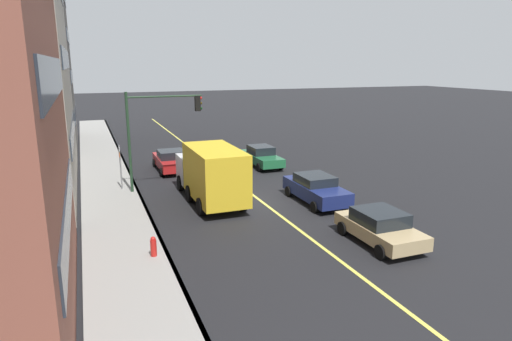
# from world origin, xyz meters

# --- Properties ---
(ground) EXTENTS (200.00, 200.00, 0.00)m
(ground) POSITION_xyz_m (0.00, 0.00, 0.00)
(ground) COLOR black
(sidewalk_slab) EXTENTS (80.00, 3.19, 0.15)m
(sidewalk_slab) POSITION_xyz_m (0.00, 7.64, 0.07)
(sidewalk_slab) COLOR gray
(sidewalk_slab) RESTS_ON ground
(curb_edge) EXTENTS (80.00, 0.16, 0.15)m
(curb_edge) POSITION_xyz_m (0.00, 6.12, 0.07)
(curb_edge) COLOR slate
(curb_edge) RESTS_ON ground
(lane_stripe_center) EXTENTS (80.00, 0.16, 0.01)m
(lane_stripe_center) POSITION_xyz_m (0.00, 0.00, 0.01)
(lane_stripe_center) COLOR #D8CC4C
(lane_stripe_center) RESTS_ON ground
(building_glass_right) EXTENTS (11.64, 9.52, 22.87)m
(building_glass_right) POSITION_xyz_m (23.17, 14.16, 11.43)
(building_glass_right) COLOR #56514C
(building_glass_right) RESTS_ON ground
(car_navy) EXTENTS (4.65, 2.02, 1.50)m
(car_navy) POSITION_xyz_m (-1.17, -2.71, 0.77)
(car_navy) COLOR navy
(car_navy) RESTS_ON ground
(car_red) EXTENTS (4.62, 2.09, 1.47)m
(car_red) POSITION_xyz_m (9.05, 3.21, 0.74)
(car_red) COLOR red
(car_red) RESTS_ON ground
(car_green) EXTENTS (4.63, 1.88, 1.47)m
(car_green) POSITION_xyz_m (8.09, -3.28, 0.73)
(car_green) COLOR #1E6038
(car_green) RESTS_ON ground
(car_tan) EXTENTS (4.13, 2.10, 1.42)m
(car_tan) POSITION_xyz_m (-7.17, -2.47, 0.73)
(car_tan) COLOR tan
(car_tan) RESTS_ON ground
(truck_yellow) EXTENTS (7.08, 2.52, 3.10)m
(truck_yellow) POSITION_xyz_m (0.95, 2.54, 1.63)
(truck_yellow) COLOR silver
(truck_yellow) RESTS_ON ground
(traffic_light_mast) EXTENTS (0.28, 4.37, 5.85)m
(traffic_light_mast) POSITION_xyz_m (4.05, 4.80, 4.03)
(traffic_light_mast) COLOR #1E3823
(traffic_light_mast) RESTS_ON ground
(street_sign_post) EXTENTS (0.60, 0.08, 2.77)m
(street_sign_post) POSITION_xyz_m (4.90, 6.94, 1.64)
(street_sign_post) COLOR slate
(street_sign_post) RESTS_ON ground
(fire_hydrant) EXTENTS (0.24, 0.24, 0.94)m
(fire_hydrant) POSITION_xyz_m (-5.39, 6.64, 0.47)
(fire_hydrant) COLOR red
(fire_hydrant) RESTS_ON ground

